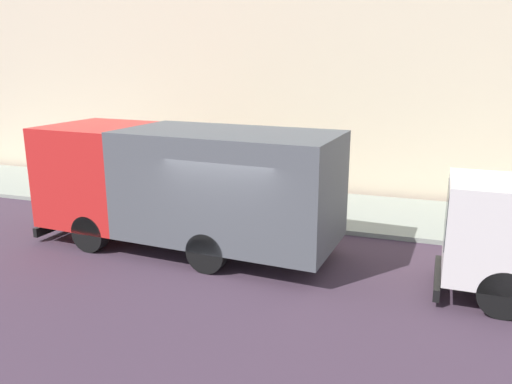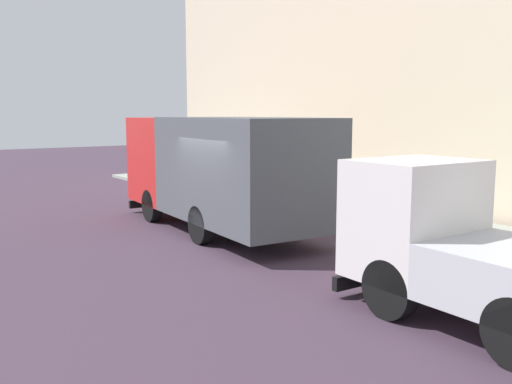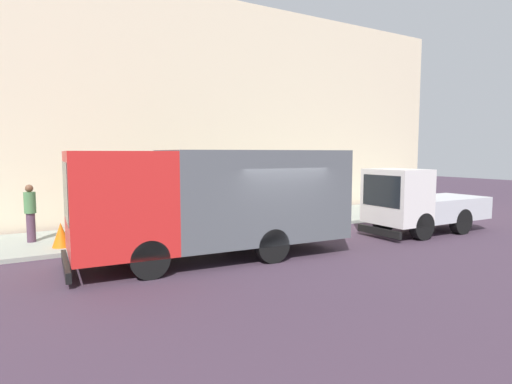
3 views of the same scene
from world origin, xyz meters
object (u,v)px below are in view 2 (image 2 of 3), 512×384
Objects in this scene: small_flatbed_truck at (474,251)px; pedestrian_third at (271,176)px; large_utility_truck at (220,167)px; pedestrian_walking at (307,172)px; traffic_cone_orange at (241,188)px; street_sign_post at (301,168)px; pedestrian_standing at (259,167)px.

small_flatbed_truck is 10.98m from pedestrian_third.
pedestrian_third is (3.49, 2.39, -0.68)m from large_utility_truck.
pedestrian_walking is 2.39m from traffic_cone_orange.
small_flatbed_truck reaches higher than pedestrian_third.
street_sign_post is (-0.54, -3.85, 1.04)m from traffic_cone_orange.
pedestrian_standing reaches higher than pedestrian_third.
street_sign_post is (-1.80, -4.56, 0.44)m from pedestrian_standing.
pedestrian_walking is at bearing 27.16° from pedestrian_third.
pedestrian_third is (4.00, 10.22, -0.08)m from small_flatbed_truck.
large_utility_truck is 4.65× the size of pedestrian_third.
pedestrian_standing is at bearing 89.38° from pedestrian_third.
small_flatbed_truck is 2.08× the size of street_sign_post.
small_flatbed_truck reaches higher than pedestrian_walking.
small_flatbed_truck is 11.79m from pedestrian_walking.
small_flatbed_truck is 2.97× the size of pedestrian_third.
pedestrian_standing is 2.46× the size of traffic_cone_orange.
pedestrian_walking is 3.89m from street_sign_post.
large_utility_truck reaches higher than pedestrian_walking.
large_utility_truck is 2.53m from street_sign_post.
pedestrian_third is 1.33m from traffic_cone_orange.
large_utility_truck is 10.53× the size of traffic_cone_orange.
pedestrian_third is at bearing 88.95° from pedestrian_walking.
large_utility_truck is 1.57× the size of small_flatbed_truck.
pedestrian_third reaches higher than traffic_cone_orange.
pedestrian_walking is 1.66m from pedestrian_third.
pedestrian_standing reaches higher than traffic_cone_orange.
small_flatbed_truck is 8.12m from street_sign_post.
pedestrian_third is at bearing 70.10° from street_sign_post.
traffic_cone_orange is at bearing 58.78° from pedestrian_walking.
pedestrian_standing is 0.76× the size of street_sign_post.
pedestrian_walking is 0.95× the size of pedestrian_standing.
small_flatbed_truck is at bearing -89.65° from large_utility_truck.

